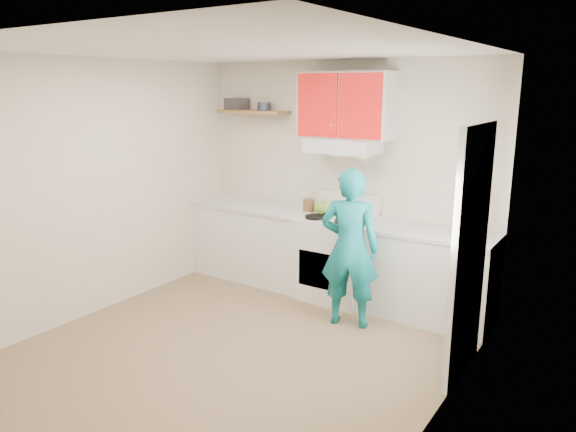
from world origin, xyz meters
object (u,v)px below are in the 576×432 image
Objects in this scene: kettle at (322,207)px; person at (350,248)px; crock at (309,206)px; tin at (264,106)px; stove at (335,258)px.

kettle is 0.11× the size of person.
person is at bearing -36.96° from crock.
person is (1.56, -0.75, -1.30)m from tin.
tin is 1.30m from crock.
crock is at bearing 170.00° from kettle.
kettle is at bearing -8.05° from tin.
kettle is at bearing -58.51° from person.
person is (0.87, -0.66, -0.19)m from crock.
kettle is at bearing -10.02° from crock.
stove is 0.58× the size of person.
stove is 5.80× the size of tin.
crock is at bearing -7.51° from tin.
person is (0.45, -0.55, 0.33)m from stove.
tin is 0.10× the size of person.
tin is at bearing 171.97° from kettle.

